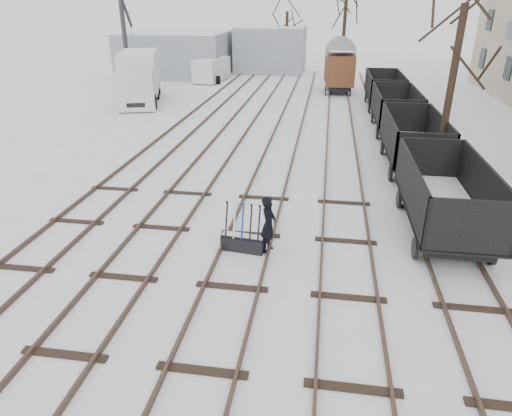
{
  "coord_description": "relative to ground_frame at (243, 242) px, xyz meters",
  "views": [
    {
      "loc": [
        2.16,
        -9.78,
        6.85
      ],
      "look_at": [
        0.25,
        2.49,
        1.2
      ],
      "focal_mm": 32.0,
      "sensor_mm": 36.0,
      "label": 1
    }
  ],
  "objects": [
    {
      "name": "tree_far_left",
      "position": [
        -2.28,
        37.51,
        2.67
      ],
      "size": [
        0.3,
        0.3,
        5.91
      ],
      "primitive_type": "cylinder",
      "color": "black",
      "rests_on": "ground"
    },
    {
      "name": "tree_far_right",
      "position": [
        3.28,
        31.61,
        3.66
      ],
      "size": [
        0.3,
        0.3,
        7.89
      ],
      "primitive_type": "cylinder",
      "color": "black",
      "rests_on": "ground"
    },
    {
      "name": "freight_wagon_a",
      "position": [
        6.07,
        2.14,
        0.61
      ],
      "size": [
        2.29,
        5.73,
        2.34
      ],
      "color": "black",
      "rests_on": "ground"
    },
    {
      "name": "lorry",
      "position": [
        -11.42,
        20.49,
        1.52
      ],
      "size": [
        3.99,
        8.06,
        3.5
      ],
      "rotation": [
        0.0,
        0.0,
        0.3
      ],
      "color": "black",
      "rests_on": "ground"
    },
    {
      "name": "tree_near",
      "position": [
        7.06,
        7.7,
        3.11
      ],
      "size": [
        0.3,
        0.3,
        6.79
      ],
      "primitive_type": "cylinder",
      "color": "black",
      "rests_on": "ground"
    },
    {
      "name": "tracks",
      "position": [
        0.07,
        11.67,
        -0.21
      ],
      "size": [
        13.9,
        52.0,
        0.16
      ],
      "color": "black",
      "rests_on": "ground"
    },
    {
      "name": "panel_van",
      "position": [
        -8.53,
        30.69,
        0.79
      ],
      "size": [
        2.63,
        4.91,
        2.06
      ],
      "rotation": [
        0.0,
        0.0,
        -0.13
      ],
      "color": "silver",
      "rests_on": "ground"
    },
    {
      "name": "ground_frame",
      "position": [
        0.0,
        0.0,
        0.0
      ],
      "size": [
        1.34,
        0.58,
        1.49
      ],
      "rotation": [
        0.0,
        0.0,
        -0.13
      ],
      "color": "black",
      "rests_on": "ground"
    },
    {
      "name": "shed_left",
      "position": [
        -12.93,
        33.99,
        1.76
      ],
      "size": [
        10.0,
        8.0,
        4.1
      ],
      "color": "gray",
      "rests_on": "ground"
    },
    {
      "name": "freight_wagon_b",
      "position": [
        6.07,
        8.54,
        0.61
      ],
      "size": [
        2.29,
        5.73,
        2.34
      ],
      "color": "black",
      "rests_on": "ground"
    },
    {
      "name": "shed_right",
      "position": [
        -3.93,
        37.99,
        1.96
      ],
      "size": [
        7.0,
        6.0,
        4.5
      ],
      "color": "gray",
      "rests_on": "ground"
    },
    {
      "name": "ground",
      "position": [
        0.07,
        -2.01,
        -0.28
      ],
      "size": [
        120.0,
        120.0,
        0.0
      ],
      "primitive_type": "plane",
      "color": "white",
      "rests_on": "ground"
    },
    {
      "name": "crane",
      "position": [
        -15.09,
        27.31,
        1.78
      ],
      "size": [
        1.87,
        4.67,
        7.84
      ],
      "rotation": [
        0.0,
        0.0,
        0.22
      ],
      "color": "#2C2B30",
      "rests_on": "ground"
    },
    {
      "name": "worker",
      "position": [
        0.75,
        0.1,
        0.58
      ],
      "size": [
        0.53,
        0.7,
        1.74
      ],
      "primitive_type": "imported",
      "rotation": [
        0.0,
        0.0,
        1.39
      ],
      "color": "black",
      "rests_on": "ground"
    },
    {
      "name": "box_van_wagon",
      "position": [
        3.0,
        26.82,
        1.67
      ],
      "size": [
        2.61,
        4.54,
        3.36
      ],
      "rotation": [
        0.0,
        0.0,
        0.07
      ],
      "color": "black",
      "rests_on": "ground"
    },
    {
      "name": "freight_wagon_c",
      "position": [
        6.07,
        14.94,
        0.61
      ],
      "size": [
        2.29,
        5.73,
        2.34
      ],
      "color": "black",
      "rests_on": "ground"
    },
    {
      "name": "freight_wagon_d",
      "position": [
        6.07,
        21.34,
        0.61
      ],
      "size": [
        2.29,
        5.73,
        2.34
      ],
      "color": "black",
      "rests_on": "ground"
    }
  ]
}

